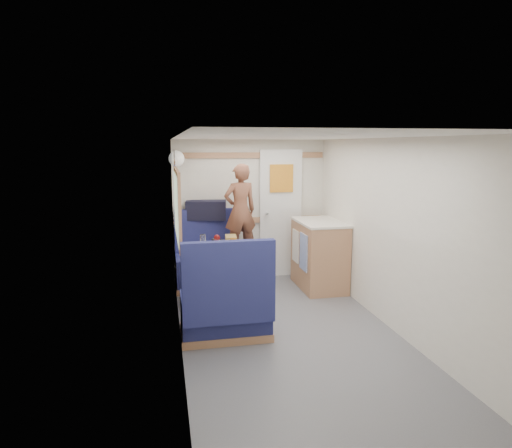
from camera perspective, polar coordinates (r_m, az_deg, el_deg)
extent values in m
plane|color=#515156|center=(4.75, 4.55, -14.09)|extent=(4.50, 4.50, 0.00)
plane|color=silver|center=(4.34, 4.91, 10.81)|extent=(4.50, 4.50, 0.00)
cube|color=silver|center=(6.59, -0.75, 1.81)|extent=(2.20, 0.02, 2.00)
cube|color=silver|center=(4.27, -9.62, -2.81)|extent=(0.02, 4.50, 2.00)
cube|color=silver|center=(4.86, 17.28, -1.57)|extent=(0.02, 4.50, 2.00)
cube|color=#A16E48|center=(6.60, -0.72, 0.49)|extent=(2.15, 0.02, 0.08)
cube|color=#A16E48|center=(6.51, -0.74, 8.59)|extent=(2.15, 0.02, 0.08)
cube|color=#90A087|center=(5.21, -9.89, 2.27)|extent=(0.04, 1.30, 0.72)
cube|color=white|center=(6.67, 3.09, 1.28)|extent=(0.62, 0.04, 1.86)
cube|color=gold|center=(6.59, 3.20, 5.72)|extent=(0.34, 0.03, 0.40)
cylinder|color=silver|center=(6.57, 1.35, 1.34)|extent=(0.04, 0.10, 0.04)
cube|color=white|center=(5.34, -5.09, -3.44)|extent=(0.62, 0.92, 0.04)
cylinder|color=silver|center=(5.43, -5.03, -7.04)|extent=(0.08, 0.08, 0.66)
cylinder|color=silver|center=(5.54, -4.98, -10.36)|extent=(0.36, 0.36, 0.03)
cube|color=#161848|center=(6.23, -5.87, -6.03)|extent=(0.88, 0.50, 0.45)
cube|color=#161848|center=(6.40, -6.19, -1.68)|extent=(0.88, 0.10, 0.80)
cube|color=#A16E48|center=(6.28, -5.84, -7.65)|extent=(0.90, 0.52, 0.08)
cube|color=#161848|center=(4.72, -3.86, -11.28)|extent=(0.88, 0.50, 0.45)
cube|color=#161848|center=(4.32, -3.42, -7.34)|extent=(0.88, 0.10, 0.80)
cube|color=#A16E48|center=(4.79, -3.84, -13.35)|extent=(0.90, 0.52, 0.08)
cube|color=#A16E48|center=(6.40, -6.26, 0.41)|extent=(0.90, 0.14, 0.04)
sphere|color=white|center=(6.02, -9.91, 8.06)|extent=(0.20, 0.20, 0.20)
cube|color=#A16E48|center=(6.25, 7.91, -3.89)|extent=(0.54, 0.90, 0.90)
cube|color=silver|center=(6.15, 8.01, 0.23)|extent=(0.56, 0.92, 0.03)
cube|color=#5972B2|center=(5.97, 5.96, -3.51)|extent=(0.01, 0.30, 0.48)
cube|color=silver|center=(6.30, 4.98, -2.77)|extent=(0.01, 0.28, 0.44)
imported|color=brown|center=(6.05, -1.99, 1.71)|extent=(0.51, 0.39, 1.23)
cube|color=black|center=(6.37, -6.26, 1.75)|extent=(0.58, 0.35, 0.26)
cube|color=white|center=(5.01, -3.79, -3.97)|extent=(0.35, 0.40, 0.02)
sphere|color=orange|center=(5.22, -3.03, -2.93)|extent=(0.07, 0.07, 0.07)
cube|color=#ECD688|center=(5.03, -3.97, -3.61)|extent=(0.12, 0.09, 0.04)
cylinder|color=white|center=(5.40, -4.89, -3.04)|extent=(0.06, 0.06, 0.01)
cylinder|color=white|center=(5.39, -4.89, -2.50)|extent=(0.01, 0.01, 0.10)
sphere|color=#490708|center=(5.37, -4.91, -1.72)|extent=(0.08, 0.08, 0.08)
cylinder|color=white|center=(4.96, -7.23, -3.54)|extent=(0.08, 0.08, 0.12)
cylinder|color=white|center=(5.67, -6.66, -1.88)|extent=(0.07, 0.07, 0.11)
cylinder|color=silver|center=(5.38, -4.41, -2.52)|extent=(0.07, 0.07, 0.11)
cylinder|color=#915215|center=(5.42, -2.86, -2.39)|extent=(0.07, 0.07, 0.11)
cylinder|color=black|center=(5.46, -5.37, -2.38)|extent=(0.04, 0.04, 0.10)
cylinder|color=silver|center=(5.25, -5.31, -2.97)|extent=(0.03, 0.03, 0.08)
cube|color=brown|center=(5.63, -3.16, -1.99)|extent=(0.15, 0.25, 0.10)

